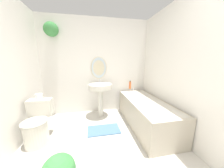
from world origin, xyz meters
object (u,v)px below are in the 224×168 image
object	(u,v)px
pedestal_sink	(100,90)
bathtub	(145,112)
toilet_paper_roll	(39,97)
toilet	(38,125)
shampoo_bottle	(130,85)

from	to	relation	value
pedestal_sink	bathtub	distance (m)	1.14
pedestal_sink	toilet_paper_roll	distance (m)	1.24
toilet	shampoo_bottle	bearing A→B (deg)	24.41
shampoo_bottle	toilet_paper_roll	size ratio (longest dim) A/B	1.97
toilet_paper_roll	bathtub	bearing A→B (deg)	-1.46
pedestal_sink	bathtub	bearing A→B (deg)	-32.14
bathtub	toilet	bearing A→B (deg)	-176.07
pedestal_sink	bathtub	xyz separation A→B (m)	(0.91, -0.57, -0.38)
toilet_paper_roll	toilet	bearing A→B (deg)	-90.00
toilet	shampoo_bottle	xyz separation A→B (m)	(1.94, 0.88, 0.42)
toilet	bathtub	world-z (taller)	toilet
toilet	bathtub	size ratio (longest dim) A/B	0.41
toilet_paper_roll	shampoo_bottle	bearing A→B (deg)	19.55
toilet	pedestal_sink	size ratio (longest dim) A/B	0.75
pedestal_sink	shampoo_bottle	bearing A→B (deg)	11.87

